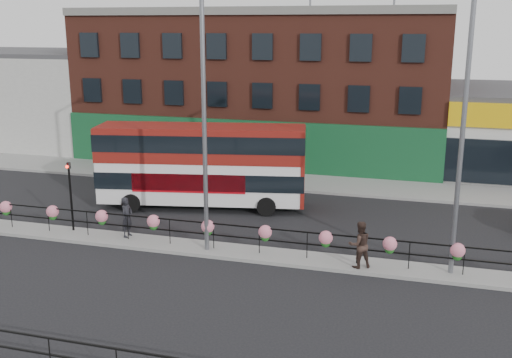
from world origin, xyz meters
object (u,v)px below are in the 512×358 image
(pedestrian_b, at_px, (360,244))
(pedestrian_a, at_px, (127,217))
(double_decker_bus, at_px, (202,158))
(lamp_column_west, at_px, (206,86))
(lamp_column_east, at_px, (466,93))

(pedestrian_b, bearing_deg, pedestrian_a, -32.26)
(double_decker_bus, xyz_separation_m, pedestrian_a, (-1.48, -5.55, -1.60))
(double_decker_bus, xyz_separation_m, lamp_column_west, (2.47, -5.76, 4.31))
(lamp_column_west, xyz_separation_m, lamp_column_east, (9.79, 0.26, -0.00))
(pedestrian_b, relative_size, lamp_column_east, 0.16)
(pedestrian_a, height_order, lamp_column_east, lamp_column_east)
(double_decker_bus, bearing_deg, pedestrian_b, -35.15)
(double_decker_bus, height_order, pedestrian_b, double_decker_bus)
(lamp_column_west, bearing_deg, lamp_column_east, 1.55)
(pedestrian_a, xyz_separation_m, lamp_column_east, (13.74, 0.05, 5.90))
(pedestrian_a, relative_size, lamp_column_west, 0.16)
(double_decker_bus, bearing_deg, lamp_column_west, -66.81)
(pedestrian_a, xyz_separation_m, lamp_column_west, (3.95, -0.22, 5.90))
(pedestrian_b, bearing_deg, double_decker_bus, -63.68)
(pedestrian_a, bearing_deg, lamp_column_west, -86.52)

